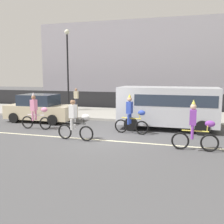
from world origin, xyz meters
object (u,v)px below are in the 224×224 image
(parade_cyclist_zebra, at_px, (75,121))
(parked_van_silver, at_px, (169,105))
(parade_cyclist_pink, at_px, (36,113))
(parked_car_beige, at_px, (40,109))
(pedestrian_onlooker, at_px, (76,98))
(street_lamp_post, at_px, (68,58))
(parade_cyclist_cobalt, at_px, (132,116))
(parade_cyclist_purple, at_px, (196,129))

(parade_cyclist_zebra, relative_size, parked_van_silver, 0.38)
(parade_cyclist_pink, xyz_separation_m, parked_van_silver, (6.58, 1.99, 0.44))
(parade_cyclist_zebra, bearing_deg, parked_car_beige, 137.75)
(parked_van_silver, xyz_separation_m, pedestrian_onlooker, (-7.28, 4.59, -0.27))
(parked_van_silver, distance_m, street_lamp_post, 8.96)
(parade_cyclist_pink, height_order, street_lamp_post, street_lamp_post)
(parade_cyclist_pink, bearing_deg, parked_van_silver, 16.79)
(parade_cyclist_zebra, relative_size, pedestrian_onlooker, 1.19)
(parked_car_beige, bearing_deg, parade_cyclist_cobalt, -15.59)
(parked_van_silver, xyz_separation_m, parked_car_beige, (-7.61, 0.06, -0.50))
(parade_cyclist_cobalt, bearing_deg, pedestrian_onlooker, 132.40)
(parade_cyclist_pink, distance_m, parade_cyclist_purple, 8.02)
(parade_cyclist_purple, relative_size, parked_van_silver, 0.38)
(parked_car_beige, xyz_separation_m, pedestrian_onlooker, (0.33, 4.53, 0.23))
(parked_car_beige, bearing_deg, parade_cyclist_purple, -22.93)
(parade_cyclist_pink, distance_m, parade_cyclist_zebra, 3.28)
(parade_cyclist_pink, height_order, parade_cyclist_zebra, same)
(parked_van_silver, height_order, pedestrian_onlooker, parked_van_silver)
(parade_cyclist_zebra, distance_m, parked_van_silver, 5.10)
(parade_cyclist_purple, distance_m, pedestrian_onlooker, 11.90)
(parade_cyclist_cobalt, distance_m, pedestrian_onlooker, 8.40)
(street_lamp_post, bearing_deg, pedestrian_onlooker, 65.35)
(parked_van_silver, bearing_deg, pedestrian_onlooker, 147.75)
(street_lamp_post, bearing_deg, parade_cyclist_cobalt, -42.76)
(street_lamp_post, relative_size, pedestrian_onlooker, 3.62)
(parade_cyclist_pink, xyz_separation_m, street_lamp_post, (-1.01, 5.90, 3.15))
(parade_cyclist_cobalt, height_order, parade_cyclist_purple, same)
(parade_cyclist_purple, xyz_separation_m, street_lamp_post, (-8.85, 7.60, 3.15))
(parade_cyclist_zebra, xyz_separation_m, parked_car_beige, (-3.93, 3.57, -0.06))
(parked_van_silver, bearing_deg, parade_cyclist_cobalt, -135.07)
(parade_cyclist_cobalt, bearing_deg, street_lamp_post, 137.24)
(parked_car_beige, height_order, street_lamp_post, street_lamp_post)
(parked_van_silver, bearing_deg, parade_cyclist_purple, -71.17)
(parade_cyclist_pink, relative_size, pedestrian_onlooker, 1.19)
(parked_van_silver, distance_m, parked_car_beige, 7.62)
(parked_van_silver, bearing_deg, parade_cyclist_zebra, -136.34)
(parade_cyclist_purple, relative_size, parked_car_beige, 0.47)
(parade_cyclist_cobalt, xyz_separation_m, street_lamp_post, (-5.98, 5.53, 3.15))
(parade_cyclist_purple, height_order, street_lamp_post, street_lamp_post)
(street_lamp_post, bearing_deg, parade_cyclist_zebra, -62.19)
(parade_cyclist_zebra, xyz_separation_m, parade_cyclist_cobalt, (2.06, 1.90, 0.00))
(parade_cyclist_zebra, distance_m, parade_cyclist_purple, 4.94)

